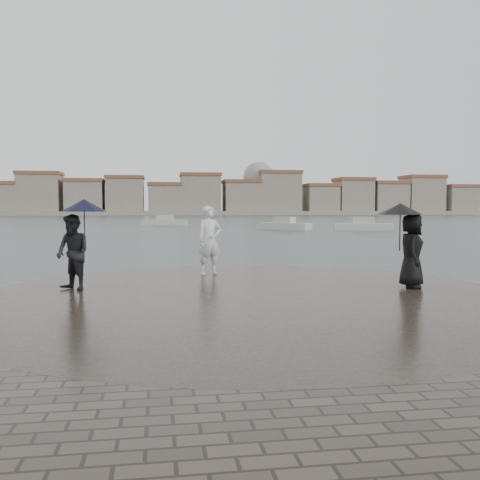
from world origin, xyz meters
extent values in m
plane|color=#2B3835|center=(0.00, 0.00, 0.00)|extent=(400.00, 400.00, 0.00)
cylinder|color=gray|center=(0.00, 3.50, 0.16)|extent=(12.50, 12.50, 0.32)
cylinder|color=#2D261E|center=(0.00, 3.50, 0.18)|extent=(11.90, 11.90, 0.36)
imported|color=white|center=(-0.51, 7.04, 1.31)|extent=(0.80, 0.65, 1.90)
imported|color=black|center=(-3.79, 4.73, 1.21)|extent=(1.04, 1.04, 1.70)
cylinder|color=black|center=(-3.54, 4.83, 1.71)|extent=(0.02, 0.02, 0.90)
cone|color=black|center=(-3.54, 4.83, 2.26)|extent=(1.04, 1.04, 0.28)
imported|color=black|center=(3.87, 3.94, 1.22)|extent=(0.83, 0.98, 1.71)
cylinder|color=black|center=(3.62, 4.04, 1.66)|extent=(0.02, 0.02, 0.90)
cone|color=black|center=(3.62, 4.04, 2.18)|extent=(1.03, 1.03, 0.26)
cube|color=gray|center=(0.00, 163.00, 0.60)|extent=(260.00, 20.00, 1.20)
cube|color=gray|center=(-48.00, 160.00, 4.50)|extent=(10.00, 10.00, 9.00)
cube|color=brown|center=(-48.00, 160.00, 9.50)|extent=(10.60, 10.60, 1.00)
cube|color=gray|center=(-37.00, 160.00, 6.00)|extent=(12.00, 10.00, 12.00)
cube|color=brown|center=(-37.00, 160.00, 12.50)|extent=(12.60, 10.60, 1.00)
cube|color=gray|center=(-24.00, 160.00, 5.00)|extent=(11.00, 10.00, 10.00)
cube|color=brown|center=(-24.00, 160.00, 10.50)|extent=(11.60, 10.60, 1.00)
cube|color=gray|center=(-12.00, 160.00, 5.50)|extent=(11.00, 10.00, 11.00)
cube|color=brown|center=(-12.00, 160.00, 11.50)|extent=(11.60, 10.60, 1.00)
cube|color=gray|center=(0.00, 160.00, 4.50)|extent=(10.00, 10.00, 9.00)
cube|color=brown|center=(0.00, 160.00, 9.50)|extent=(10.60, 10.60, 1.00)
cube|color=gray|center=(11.00, 160.00, 6.00)|extent=(12.00, 10.00, 12.00)
cube|color=brown|center=(11.00, 160.00, 12.50)|extent=(12.60, 10.60, 1.00)
cube|color=gray|center=(24.00, 160.00, 5.00)|extent=(11.00, 10.00, 10.00)
cube|color=brown|center=(24.00, 160.00, 10.50)|extent=(11.60, 10.60, 1.00)
cube|color=gray|center=(36.00, 160.00, 6.50)|extent=(13.00, 10.00, 13.00)
cube|color=brown|center=(36.00, 160.00, 13.50)|extent=(13.60, 10.60, 1.00)
cube|color=gray|center=(50.00, 160.00, 4.50)|extent=(10.00, 10.00, 9.00)
cube|color=brown|center=(50.00, 160.00, 9.50)|extent=(10.60, 10.60, 1.00)
cube|color=gray|center=(61.00, 160.00, 5.50)|extent=(11.00, 10.00, 11.00)
cube|color=brown|center=(61.00, 160.00, 11.50)|extent=(11.60, 10.60, 1.00)
cube|color=gray|center=(73.00, 160.00, 5.00)|extent=(11.00, 10.00, 10.00)
cube|color=brown|center=(73.00, 160.00, 10.50)|extent=(11.60, 10.60, 1.00)
cube|color=gray|center=(85.00, 160.00, 6.00)|extent=(12.00, 10.00, 12.00)
cube|color=brown|center=(85.00, 160.00, 12.50)|extent=(12.60, 10.60, 1.00)
cube|color=gray|center=(98.00, 160.00, 4.50)|extent=(10.00, 10.00, 9.00)
cube|color=brown|center=(98.00, 160.00, 9.50)|extent=(10.60, 10.60, 1.00)
sphere|color=gray|center=(30.00, 162.00, 12.00)|extent=(10.00, 10.00, 10.00)
cube|color=#BBB8A9|center=(-1.14, 60.08, 0.25)|extent=(5.71, 2.64, 0.90)
cube|color=#BBB8A9|center=(-1.14, 60.08, 0.85)|extent=(2.20, 1.57, 0.90)
cube|color=#BBB8A9|center=(17.88, 42.08, 0.25)|extent=(5.73, 3.13, 0.90)
cube|color=#BBB8A9|center=(17.88, 42.08, 0.85)|extent=(2.26, 1.73, 0.90)
cube|color=#BBB8A9|center=(10.62, 44.97, 0.25)|extent=(5.14, 4.90, 0.90)
cube|color=#BBB8A9|center=(10.62, 44.97, 0.85)|extent=(2.29, 2.24, 0.90)
camera|label=1|loc=(-1.88, -7.59, 2.20)|focal=40.00mm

